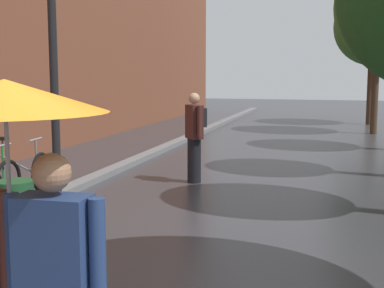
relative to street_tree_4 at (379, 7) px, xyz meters
The scene contains 8 objects.
kerb_strip 10.12m from the street_tree_4, 128.40° to the right, with size 0.30×36.00×0.12m, color slate.
street_tree_4 is the anchor object (origin of this frame).
street_tree_5 3.53m from the street_tree_4, 89.58° to the left, with size 3.03×3.03×5.43m.
parked_bicycle_4 13.53m from the street_tree_4, 121.42° to the right, with size 1.14×0.79×0.96m.
couple_under_umbrella 17.44m from the street_tree_4, 99.76° to the right, with size 1.13×1.11×2.07m.
street_lamp_post 13.59m from the street_tree_4, 112.34° to the right, with size 0.24×0.24×4.28m.
litter_bin 15.31m from the street_tree_4, 108.96° to the right, with size 0.44×0.44×0.85m, color #1E4C28.
pedestrian_walking_midground 10.82m from the street_tree_4, 111.74° to the right, with size 0.45×0.49×1.72m.
Camera 1 is at (1.33, -2.28, 2.11)m, focal length 50.90 mm.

